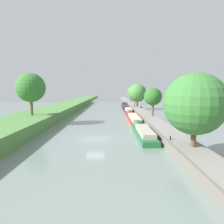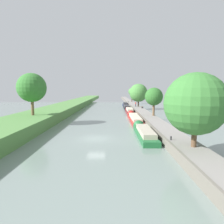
% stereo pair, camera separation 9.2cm
% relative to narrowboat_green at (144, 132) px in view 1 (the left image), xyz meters
% --- Properties ---
extents(ground_plane, '(160.00, 160.00, 0.00)m').
position_rel_narrowboat_green_xyz_m(ground_plane, '(-7.09, -1.94, -0.55)').
color(ground_plane, slate).
extents(left_grassy_bank, '(8.93, 260.00, 2.02)m').
position_rel_narrowboat_green_xyz_m(left_grassy_bank, '(-20.41, -1.94, 0.47)').
color(left_grassy_bank, '#518442').
rests_on(left_grassy_bank, ground_plane).
extents(right_towpath, '(3.12, 260.00, 1.12)m').
position_rel_narrowboat_green_xyz_m(right_towpath, '(3.32, -1.94, 0.01)').
color(right_towpath, gray).
rests_on(right_towpath, ground_plane).
extents(stone_quay, '(0.25, 260.00, 1.17)m').
position_rel_narrowboat_green_xyz_m(stone_quay, '(1.63, -1.94, 0.04)').
color(stone_quay, '#6B665B').
rests_on(stone_quay, ground_plane).
extents(narrowboat_green, '(2.15, 12.91, 2.04)m').
position_rel_narrowboat_green_xyz_m(narrowboat_green, '(0.00, 0.00, 0.00)').
color(narrowboat_green, '#1E6033').
rests_on(narrowboat_green, ground_plane).
extents(narrowboat_red, '(2.16, 17.25, 2.05)m').
position_rel_narrowboat_green_xyz_m(narrowboat_red, '(0.14, 15.39, -0.05)').
color(narrowboat_red, maroon).
rests_on(narrowboat_red, ground_plane).
extents(narrowboat_maroon, '(1.89, 11.44, 1.96)m').
position_rel_narrowboat_green_xyz_m(narrowboat_maroon, '(0.14, 30.04, 0.04)').
color(narrowboat_maroon, maroon).
rests_on(narrowboat_maroon, ground_plane).
extents(narrowboat_black, '(1.86, 12.52, 1.83)m').
position_rel_narrowboat_green_xyz_m(narrowboat_black, '(0.15, 43.89, -0.06)').
color(narrowboat_black, black).
rests_on(narrowboat_black, ground_plane).
extents(narrowboat_navy, '(1.85, 10.29, 2.00)m').
position_rel_narrowboat_green_xyz_m(narrowboat_navy, '(0.35, 55.27, 0.00)').
color(narrowboat_navy, '#141E42').
rests_on(narrowboat_navy, ground_plane).
extents(tree_rightbank_near, '(6.27, 6.27, 7.54)m').
position_rel_narrowboat_green_xyz_m(tree_rightbank_near, '(3.60, -9.84, 4.97)').
color(tree_rightbank_near, brown).
rests_on(tree_rightbank_near, right_towpath).
extents(tree_rightbank_midnear, '(3.93, 3.93, 6.21)m').
position_rel_narrowboat_green_xyz_m(tree_rightbank_midnear, '(4.31, 14.63, 4.78)').
color(tree_rightbank_midnear, brown).
rests_on(tree_rightbank_midnear, right_towpath).
extents(tree_rightbank_midfar, '(6.10, 6.10, 7.68)m').
position_rel_narrowboat_green_xyz_m(tree_rightbank_midfar, '(3.89, 38.74, 5.20)').
color(tree_rightbank_midfar, '#4C3828').
rests_on(tree_rightbank_midfar, right_towpath).
extents(tree_rightbank_far, '(3.34, 3.34, 6.44)m').
position_rel_narrowboat_green_xyz_m(tree_rightbank_far, '(4.05, 64.61, 5.30)').
color(tree_rightbank_far, '#4C3828').
rests_on(tree_rightbank_far, right_towpath).
extents(tree_leftbank_downstream, '(5.48, 5.48, 8.00)m').
position_rel_narrowboat_green_xyz_m(tree_leftbank_downstream, '(-20.08, 8.38, 6.71)').
color(tree_leftbank_downstream, brown).
rests_on(tree_leftbank_downstream, left_grassy_bank).
extents(person_walking, '(0.34, 0.34, 1.66)m').
position_rel_narrowboat_green_xyz_m(person_walking, '(2.95, 38.23, 1.45)').
color(person_walking, '#282D42').
rests_on(person_walking, right_towpath).
extents(mooring_bollard_near, '(0.16, 0.16, 0.45)m').
position_rel_narrowboat_green_xyz_m(mooring_bollard_near, '(2.06, -7.11, 0.80)').
color(mooring_bollard_near, black).
rests_on(mooring_bollard_near, right_towpath).
extents(mooring_bollard_far, '(0.16, 0.16, 0.45)m').
position_rel_narrowboat_green_xyz_m(mooring_bollard_far, '(2.06, 59.64, 0.80)').
color(mooring_bollard_far, black).
rests_on(mooring_bollard_far, right_towpath).
extents(park_bench, '(0.44, 1.50, 0.47)m').
position_rel_narrowboat_green_xyz_m(park_bench, '(4.43, 32.75, 0.92)').
color(park_bench, '#333338').
rests_on(park_bench, right_towpath).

